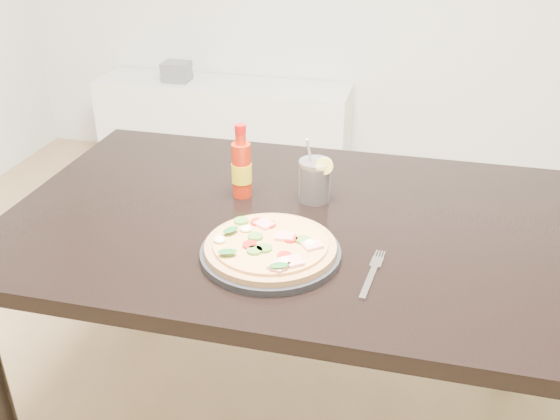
% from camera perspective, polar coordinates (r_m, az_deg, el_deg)
% --- Properties ---
extents(dining_table, '(1.40, 0.90, 0.75)m').
position_cam_1_polar(dining_table, '(1.58, 1.04, -3.23)').
color(dining_table, black).
rests_on(dining_table, ground).
extents(plate, '(0.31, 0.31, 0.02)m').
position_cam_1_polar(plate, '(1.37, -0.87, -3.94)').
color(plate, black).
rests_on(plate, dining_table).
extents(pizza, '(0.29, 0.29, 0.03)m').
position_cam_1_polar(pizza, '(1.36, -0.87, -3.28)').
color(pizza, tan).
rests_on(pizza, plate).
extents(hot_sauce_bottle, '(0.05, 0.05, 0.20)m').
position_cam_1_polar(hot_sauce_bottle, '(1.61, -3.53, 3.83)').
color(hot_sauce_bottle, red).
rests_on(hot_sauce_bottle, dining_table).
extents(cola_cup, '(0.09, 0.08, 0.17)m').
position_cam_1_polar(cola_cup, '(1.60, 3.20, 2.65)').
color(cola_cup, black).
rests_on(cola_cup, dining_table).
extents(fork, '(0.04, 0.19, 0.00)m').
position_cam_1_polar(fork, '(1.33, 8.47, -5.64)').
color(fork, silver).
rests_on(fork, dining_table).
extents(media_console, '(1.40, 0.34, 0.50)m').
position_cam_1_polar(media_console, '(3.55, -5.17, 7.61)').
color(media_console, white).
rests_on(media_console, ground).
extents(cd_stack, '(0.14, 0.12, 0.10)m').
position_cam_1_polar(cd_stack, '(3.52, -9.44, 12.38)').
color(cd_stack, slate).
rests_on(cd_stack, media_console).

